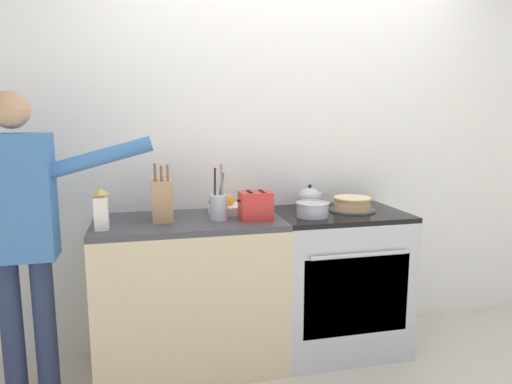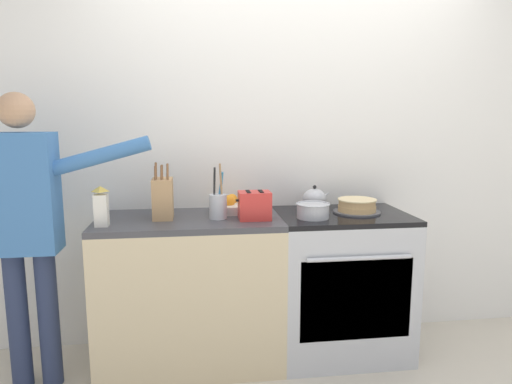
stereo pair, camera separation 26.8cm
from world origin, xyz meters
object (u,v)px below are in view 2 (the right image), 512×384
stove_range (341,283)px  layer_cake (357,206)px  toaster (255,205)px  milk_carton (101,207)px  tea_kettle (315,199)px  fruit_bowl (228,205)px  utensil_crock (218,205)px  knife_block (163,198)px  person_baker (27,217)px  mixing_bowl (313,210)px

stove_range → layer_cake: 0.50m
stove_range → toaster: bearing=-171.3°
layer_cake → milk_carton: bearing=-174.1°
layer_cake → tea_kettle: tea_kettle is taller
tea_kettle → fruit_bowl: tea_kettle is taller
fruit_bowl → layer_cake: bearing=-8.8°
utensil_crock → stove_range: bearing=3.1°
knife_block → fruit_bowl: 0.41m
stove_range → milk_carton: milk_carton is taller
stove_range → milk_carton: 1.52m
stove_range → knife_block: knife_block is taller
milk_carton → fruit_bowl: bearing=21.6°
knife_block → utensil_crock: knife_block is taller
stove_range → tea_kettle: (-0.13, 0.16, 0.52)m
stove_range → fruit_bowl: bearing=169.3°
knife_block → person_baker: size_ratio=0.20×
tea_kettle → milk_carton: bearing=-166.2°
layer_cake → mixing_bowl: (-0.31, -0.11, 0.00)m
stove_range → layer_cake: size_ratio=3.11×
toaster → person_baker: size_ratio=0.12×
stove_range → fruit_bowl: 0.87m
layer_cake → fruit_bowl: bearing=171.2°
stove_range → tea_kettle: 0.56m
layer_cake → tea_kettle: bearing=145.6°
layer_cake → knife_block: 1.18m
knife_block → stove_range: bearing=-0.4°
tea_kettle → layer_cake: bearing=-34.4°
layer_cake → toaster: (-0.65, -0.09, 0.04)m
toaster → milk_carton: bearing=-175.9°
tea_kettle → milk_carton: size_ratio=0.85×
mixing_bowl → knife_block: knife_block is taller
fruit_bowl → person_baker: (-1.09, -0.28, 0.02)m
stove_range → tea_kettle: tea_kettle is taller
mixing_bowl → utensil_crock: utensil_crock is taller
tea_kettle → mixing_bowl: 0.28m
toaster → tea_kettle: bearing=30.5°
stove_range → toaster: toaster is taller
milk_carton → knife_block: bearing=26.0°
layer_cake → milk_carton: milk_carton is taller
stove_range → utensil_crock: (-0.77, -0.04, 0.53)m
stove_range → milk_carton: (-1.40, -0.15, 0.56)m
person_baker → layer_cake: bearing=15.7°
knife_block → toaster: bearing=-10.1°
mixing_bowl → fruit_bowl: 0.54m
mixing_bowl → milk_carton: bearing=-177.7°
utensil_crock → fruit_bowl: size_ratio=1.39×
mixing_bowl → layer_cake: bearing=19.4°
mixing_bowl → fruit_bowl: (-0.48, 0.23, -0.00)m
tea_kettle → utensil_crock: 0.67m
stove_range → utensil_crock: 0.93m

